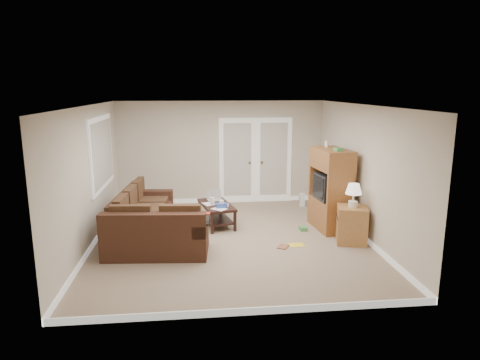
{
  "coord_description": "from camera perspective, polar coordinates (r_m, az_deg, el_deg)",
  "views": [
    {
      "loc": [
        -0.63,
        -7.6,
        2.8
      ],
      "look_at": [
        0.2,
        0.23,
        1.1
      ],
      "focal_mm": 32.0,
      "sensor_mm": 36.0,
      "label": 1
    }
  ],
  "objects": [
    {
      "name": "wall_left",
      "position": [
        7.98,
        -19.49,
        0.28
      ],
      "size": [
        0.02,
        5.5,
        2.5
      ],
      "primitive_type": "cube",
      "color": "beige",
      "rests_on": "floor"
    },
    {
      "name": "coffee_table",
      "position": [
        8.93,
        -3.16,
        -4.45
      ],
      "size": [
        0.78,
        1.2,
        0.75
      ],
      "rotation": [
        0.0,
        0.0,
        0.22
      ],
      "color": "black",
      "rests_on": "floor"
    },
    {
      "name": "side_cabinet",
      "position": [
        8.13,
        14.69,
        -5.39
      ],
      "size": [
        0.64,
        0.64,
        1.11
      ],
      "rotation": [
        0.0,
        0.0,
        -0.26
      ],
      "color": "#AA743E",
      "rests_on": "floor"
    },
    {
      "name": "sectional_sofa",
      "position": [
        8.13,
        -12.08,
        -5.84
      ],
      "size": [
        1.84,
        2.79,
        0.82
      ],
      "rotation": [
        0.0,
        0.0,
        -0.08
      ],
      "color": "#412519",
      "rests_on": "floor"
    },
    {
      "name": "wall_back",
      "position": [
        10.49,
        -2.55,
        3.67
      ],
      "size": [
        5.0,
        0.02,
        2.5
      ],
      "primitive_type": "cube",
      "color": "beige",
      "rests_on": "floor"
    },
    {
      "name": "space_heater",
      "position": [
        10.44,
        8.28,
        -2.6
      ],
      "size": [
        0.14,
        0.12,
        0.32
      ],
      "primitive_type": "cube",
      "rotation": [
        0.0,
        0.0,
        -0.11
      ],
      "color": "white",
      "rests_on": "floor"
    },
    {
      "name": "tv_armoire",
      "position": [
        8.73,
        11.99,
        -1.18
      ],
      "size": [
        0.66,
        1.07,
        1.75
      ],
      "rotation": [
        0.0,
        0.0,
        0.1
      ],
      "color": "#93592D",
      "rests_on": "floor"
    },
    {
      "name": "wall_front",
      "position": [
        5.13,
        1.29,
        -5.4
      ],
      "size": [
        5.0,
        0.02,
        2.5
      ],
      "primitive_type": "cube",
      "color": "beige",
      "rests_on": "floor"
    },
    {
      "name": "french_doors",
      "position": [
        10.57,
        2.08,
        2.57
      ],
      "size": [
        1.8,
        0.05,
        2.13
      ],
      "color": "white",
      "rests_on": "floor"
    },
    {
      "name": "floor_magazine",
      "position": [
        7.93,
        7.57,
        -8.58
      ],
      "size": [
        0.28,
        0.22,
        0.01
      ],
      "primitive_type": "cube",
      "rotation": [
        0.0,
        0.0,
        0.05
      ],
      "color": "yellow",
      "rests_on": "floor"
    },
    {
      "name": "wall_right",
      "position": [
        8.37,
        16.04,
        1.03
      ],
      "size": [
        0.02,
        5.5,
        2.5
      ],
      "primitive_type": "cube",
      "color": "beige",
      "rests_on": "floor"
    },
    {
      "name": "floor_book",
      "position": [
        7.83,
        5.12,
        -8.76
      ],
      "size": [
        0.26,
        0.29,
        0.02
      ],
      "primitive_type": "imported",
      "rotation": [
        0.0,
        0.0,
        -0.49
      ],
      "color": "brown",
      "rests_on": "floor"
    },
    {
      "name": "floor",
      "position": [
        8.12,
        -1.25,
        -7.97
      ],
      "size": [
        5.5,
        5.5,
        0.0
      ],
      "primitive_type": "plane",
      "color": "gray",
      "rests_on": "ground"
    },
    {
      "name": "ceiling",
      "position": [
        7.63,
        -1.34,
        9.93
      ],
      "size": [
        5.0,
        5.5,
        0.02
      ],
      "primitive_type": "cube",
      "color": "silver",
      "rests_on": "wall_back"
    },
    {
      "name": "floor_greenbox",
      "position": [
        8.72,
        8.39,
        -6.42
      ],
      "size": [
        0.14,
        0.18,
        0.07
      ],
      "primitive_type": "cube",
      "rotation": [
        0.0,
        0.0,
        0.04
      ],
      "color": "#44964F",
      "rests_on": "floor"
    },
    {
      "name": "baseboards",
      "position": [
        8.11,
        -1.25,
        -7.64
      ],
      "size": [
        5.0,
        5.5,
        0.1
      ],
      "primitive_type": null,
      "color": "white",
      "rests_on": "floor"
    },
    {
      "name": "window_left",
      "position": [
        8.88,
        -17.94,
        3.5
      ],
      "size": [
        0.05,
        1.92,
        1.42
      ],
      "color": "white",
      "rests_on": "wall_left"
    }
  ]
}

